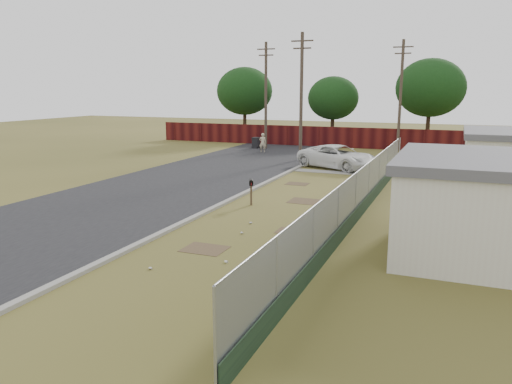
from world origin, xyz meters
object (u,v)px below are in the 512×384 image
at_px(pickup_truck, 338,157).
at_px(pedestrian, 263,143).
at_px(fire_hydrant, 258,303).
at_px(mailbox, 251,185).
at_px(trash_bin, 256,143).

height_order(pickup_truck, pedestrian, pedestrian).
bearing_deg(fire_hydrant, pedestrian, 111.04).
relative_size(fire_hydrant, pickup_truck, 0.16).
xyz_separation_m(mailbox, trash_bin, (-7.96, 20.26, -0.45)).
relative_size(mailbox, pedestrian, 0.75).
distance_m(fire_hydrant, mailbox, 11.39).
bearing_deg(fire_hydrant, trash_bin, 112.09).
xyz_separation_m(fire_hydrant, pedestrian, (-10.90, 28.32, 0.37)).
bearing_deg(mailbox, pickup_truck, 84.03).
height_order(mailbox, pedestrian, pedestrian).
bearing_deg(pedestrian, fire_hydrant, 97.22).
xyz_separation_m(fire_hydrant, pickup_truck, (-3.26, 22.30, 0.35)).
relative_size(pickup_truck, pedestrian, 3.47).
height_order(mailbox, pickup_truck, pickup_truck).
distance_m(pedestrian, trash_bin, 2.88).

